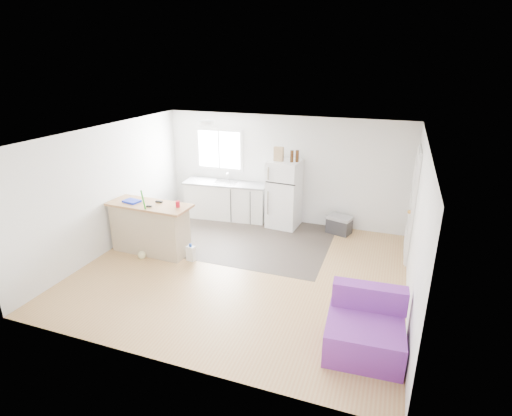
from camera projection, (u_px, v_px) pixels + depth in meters
The scene contains 19 objects.
room at pixel (242, 206), 6.70m from camera, with size 5.51×5.01×2.41m.
vinyl_zone at pixel (233, 236), 8.45m from camera, with size 4.05×2.50×0.00m, color #382F2A.
window at pixel (219, 150), 9.26m from camera, with size 1.18×0.06×0.98m.
interior_door at pixel (412, 205), 7.27m from camera, with size 0.11×0.92×2.10m.
ceiling_fixture at pixel (207, 123), 7.73m from camera, with size 0.30×0.30×0.07m, color white.
kitchen_cabinets at pixel (226, 200), 9.31m from camera, with size 1.98×0.78×1.14m.
peninsula at pixel (150, 228), 7.62m from camera, with size 1.63×0.68×0.99m.
refrigerator at pixel (284, 194), 8.73m from camera, with size 0.71×0.68×1.50m.
cooler at pixel (339, 224), 8.54m from camera, with size 0.59×0.48×0.39m.
purple_seat at pixel (365, 330), 5.07m from camera, with size 1.00×0.95×0.78m.
cleaner_jug at pixel (191, 253), 7.38m from camera, with size 0.17×0.13×0.34m.
mop at pixel (143, 247), 7.45m from camera, with size 0.25×0.39×1.38m.
red_cup at pixel (178, 204), 7.25m from camera, with size 0.08×0.08×0.12m, color #B90B20.
blue_tray at pixel (132, 201), 7.52m from camera, with size 0.30×0.22×0.04m, color #162CCF.
tool_a at pixel (159, 202), 7.51m from camera, with size 0.14×0.05×0.03m, color black.
tool_b at pixel (149, 206), 7.28m from camera, with size 0.10×0.04×0.03m, color black.
cardboard_box at pixel (279, 154), 8.39m from camera, with size 0.20×0.10×0.30m, color #A3845D.
bottle_left at pixel (292, 156), 8.30m from camera, with size 0.07×0.07×0.25m, color #371D0A.
bottle_right at pixel (297, 156), 8.32m from camera, with size 0.07×0.07×0.25m, color #371D0A.
Camera 1 is at (2.34, -5.84, 3.51)m, focal length 28.00 mm.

